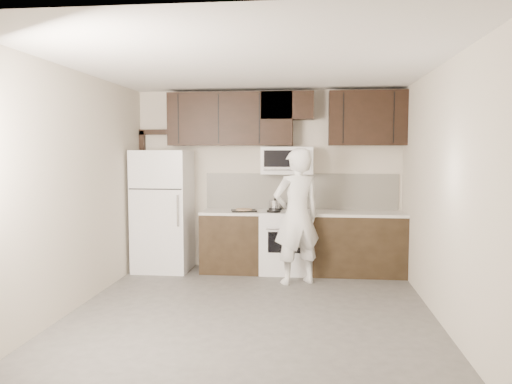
% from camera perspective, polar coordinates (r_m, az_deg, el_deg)
% --- Properties ---
extents(floor, '(4.50, 4.50, 0.00)m').
position_cam_1_polar(floor, '(5.66, -0.61, -13.75)').
color(floor, '#4E4B49').
rests_on(floor, ground).
extents(back_wall, '(4.00, 0.00, 4.00)m').
position_cam_1_polar(back_wall, '(7.62, 1.40, 1.40)').
color(back_wall, beige).
rests_on(back_wall, ground).
extents(ceiling, '(4.50, 4.50, 0.00)m').
position_cam_1_polar(ceiling, '(5.44, -0.63, 14.32)').
color(ceiling, white).
rests_on(ceiling, back_wall).
extents(counter_run, '(2.95, 0.64, 0.91)m').
position_cam_1_polar(counter_run, '(7.39, 5.87, -5.72)').
color(counter_run, black).
rests_on(counter_run, floor).
extents(stove, '(0.76, 0.66, 0.94)m').
position_cam_1_polar(stove, '(7.40, 3.51, -5.65)').
color(stove, white).
rests_on(stove, floor).
extents(backsplash, '(2.90, 0.02, 0.54)m').
position_cam_1_polar(backsplash, '(7.59, 5.15, 0.09)').
color(backsplash, white).
rests_on(backsplash, counter_run).
extents(upper_cabinets, '(3.48, 0.35, 0.78)m').
position_cam_1_polar(upper_cabinets, '(7.43, 2.92, 8.51)').
color(upper_cabinets, black).
rests_on(upper_cabinets, back_wall).
extents(microwave, '(0.76, 0.42, 0.40)m').
position_cam_1_polar(microwave, '(7.39, 3.60, 3.62)').
color(microwave, white).
rests_on(microwave, upper_cabinets).
extents(refrigerator, '(0.80, 0.76, 1.80)m').
position_cam_1_polar(refrigerator, '(7.60, -10.58, -2.10)').
color(refrigerator, white).
rests_on(refrigerator, floor).
extents(door_trim, '(0.50, 0.08, 2.12)m').
position_cam_1_polar(door_trim, '(7.98, -12.50, 0.71)').
color(door_trim, black).
rests_on(door_trim, floor).
extents(saucepan, '(0.33, 0.19, 0.18)m').
position_cam_1_polar(saucepan, '(7.48, 2.22, -1.48)').
color(saucepan, silver).
rests_on(saucepan, stove).
extents(baking_tray, '(0.41, 0.34, 0.02)m').
position_cam_1_polar(baking_tray, '(7.29, -1.39, -2.14)').
color(baking_tray, black).
rests_on(baking_tray, counter_run).
extents(pizza, '(0.29, 0.29, 0.02)m').
position_cam_1_polar(pizza, '(7.29, -1.39, -2.00)').
color(pizza, tan).
rests_on(pizza, baking_tray).
extents(person, '(0.79, 0.69, 1.83)m').
position_cam_1_polar(person, '(6.72, 4.68, -2.77)').
color(person, silver).
rests_on(person, floor).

